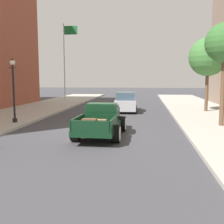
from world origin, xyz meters
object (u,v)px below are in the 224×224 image
object	(u,v)px
hotrod_truck_dark_green	(102,120)
street_tree_second	(208,57)
car_background_silver	(125,102)
street_lamp_near	(13,85)
flagpole	(66,54)

from	to	relation	value
hotrod_truck_dark_green	street_tree_second	distance (m)	12.62
car_background_silver	street_lamp_near	xyz separation A→B (m)	(-6.18, -7.55, 1.62)
street_lamp_near	hotrod_truck_dark_green	bearing A→B (deg)	-21.93
hotrod_truck_dark_green	car_background_silver	distance (m)	9.88
hotrod_truck_dark_green	flagpole	xyz separation A→B (m)	(-7.45, 19.05, 5.02)
hotrod_truck_dark_green	flagpole	size ratio (longest dim) A/B	0.54
car_background_silver	flagpole	xyz separation A→B (m)	(-7.87, 9.18, 5.00)
flagpole	street_tree_second	world-z (taller)	flagpole
hotrod_truck_dark_green	street_tree_second	size ratio (longest dim) A/B	0.84
hotrod_truck_dark_green	flagpole	distance (m)	21.06
hotrod_truck_dark_green	car_background_silver	xyz separation A→B (m)	(0.42, 9.87, 0.01)
street_lamp_near	street_tree_second	xyz separation A→B (m)	(12.83, 7.43, 2.13)
flagpole	street_tree_second	size ratio (longest dim) A/B	1.55
car_background_silver	street_tree_second	size ratio (longest dim) A/B	0.74
street_lamp_near	street_tree_second	distance (m)	14.98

